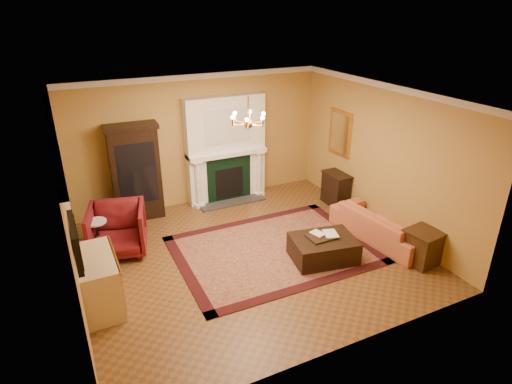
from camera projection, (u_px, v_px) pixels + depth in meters
floor at (249, 255)px, 8.17m from camera, size 6.00×5.50×0.02m
ceiling at (248, 96)px, 6.94m from camera, size 6.00×5.50×0.02m
wall_back at (198, 140)px, 9.82m from camera, size 6.00×0.02×3.00m
wall_front at (343, 259)px, 5.28m from camera, size 6.00×0.02×3.00m
wall_left at (66, 216)px, 6.36m from camera, size 0.02×5.50×3.00m
wall_right at (382, 157)px, 8.75m from camera, size 0.02×5.50×3.00m
fireplace at (226, 152)px, 10.03m from camera, size 1.90×0.70×2.50m
crown_molding at (226, 90)px, 7.76m from camera, size 6.00×5.50×0.12m
doorway at (67, 199)px, 7.96m from camera, size 0.08×1.05×2.10m
tv_panel at (75, 242)px, 5.95m from camera, size 0.09×0.95×0.58m
gilt_mirror at (340, 133)px, 9.82m from camera, size 0.06×0.76×1.05m
chandelier at (248, 120)px, 7.10m from camera, size 0.63×0.55×0.53m
oriental_rug at (273, 250)px, 8.30m from camera, size 3.70×2.79×0.01m
china_cabinet at (136, 175)px, 9.19m from camera, size 1.04×0.51×2.03m
wingback_armchair at (117, 228)px, 8.05m from camera, size 1.21×1.16×1.04m
pedestal_table at (98, 235)px, 8.02m from camera, size 0.39×0.39×0.70m
commode at (99, 282)px, 6.63m from camera, size 0.57×1.18×0.88m
coral_sofa at (381, 220)px, 8.54m from camera, size 0.87×2.18×0.83m
end_table at (422, 248)px, 7.78m from camera, size 0.60×0.60×0.62m
console_table at (336, 189)px, 10.06m from camera, size 0.38×0.67×0.74m
leather_ottoman at (323, 248)px, 7.92m from camera, size 1.28×1.03×0.43m
ottoman_tray at (321, 237)px, 7.85m from camera, size 0.50×0.39×0.03m
book_a at (315, 230)px, 7.80m from camera, size 0.19×0.08×0.26m
book_b at (325, 227)px, 7.82m from camera, size 0.24×0.09×0.33m
topiary_left at (205, 145)px, 9.68m from camera, size 0.15×0.15×0.41m
topiary_right at (253, 137)px, 10.16m from camera, size 0.16×0.16×0.43m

